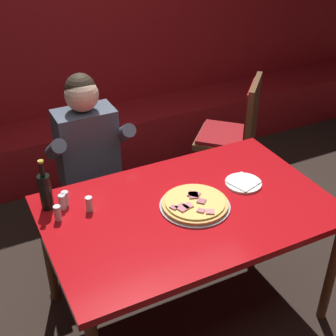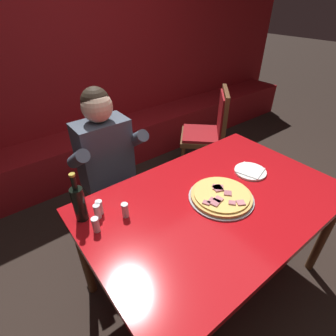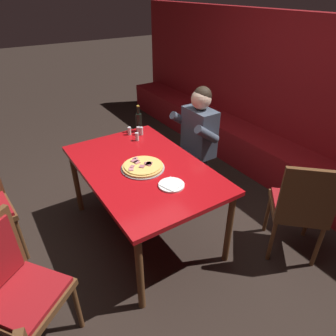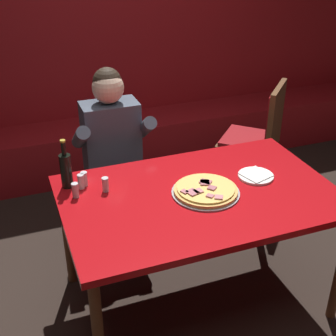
{
  "view_description": "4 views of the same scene",
  "coord_description": "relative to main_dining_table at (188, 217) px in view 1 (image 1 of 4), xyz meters",
  "views": [
    {
      "loc": [
        -1.0,
        -1.75,
        2.27
      ],
      "look_at": [
        -0.1,
        0.05,
        1.02
      ],
      "focal_mm": 50.0,
      "sensor_mm": 36.0,
      "label": 1
    },
    {
      "loc": [
        -0.93,
        -0.75,
        1.78
      ],
      "look_at": [
        -0.1,
        0.33,
        0.86
      ],
      "focal_mm": 28.0,
      "sensor_mm": 36.0,
      "label": 2
    },
    {
      "loc": [
        2.01,
        -1.04,
        2.14
      ],
      "look_at": [
        0.16,
        0.16,
        0.78
      ],
      "focal_mm": 32.0,
      "sensor_mm": 36.0,
      "label": 3
    },
    {
      "loc": [
        -0.94,
        -2.01,
        2.14
      ],
      "look_at": [
        -0.12,
        0.17,
        0.87
      ],
      "focal_mm": 50.0,
      "sensor_mm": 36.0,
      "label": 4
    }
  ],
  "objects": [
    {
      "name": "ground_plane",
      "position": [
        0.0,
        0.0,
        -0.7
      ],
      "size": [
        24.0,
        24.0,
        0.0
      ],
      "primitive_type": "plane",
      "color": "black"
    },
    {
      "name": "shaker_red_pepper_flakes",
      "position": [
        -0.58,
        0.31,
        0.11
      ],
      "size": [
        0.04,
        0.04,
        0.09
      ],
      "color": "silver",
      "rests_on": "main_dining_table"
    },
    {
      "name": "main_dining_table",
      "position": [
        0.0,
        0.0,
        0.0
      ],
      "size": [
        1.53,
        0.98,
        0.77
      ],
      "color": "brown",
      "rests_on": "ground_plane"
    },
    {
      "name": "beer_bottle",
      "position": [
        -0.67,
        0.33,
        0.18
      ],
      "size": [
        0.07,
        0.07,
        0.29
      ],
      "color": "black",
      "rests_on": "main_dining_table"
    },
    {
      "name": "shaker_oregano",
      "position": [
        -0.48,
        0.2,
        0.11
      ],
      "size": [
        0.04,
        0.04,
        0.09
      ],
      "color": "silver",
      "rests_on": "main_dining_table"
    },
    {
      "name": "booth_wall_panel",
      "position": [
        0.0,
        2.18,
        0.25
      ],
      "size": [
        6.8,
        0.16,
        1.9
      ],
      "primitive_type": "cube",
      "color": "maroon",
      "rests_on": "ground_plane"
    },
    {
      "name": "dining_chair_near_right",
      "position": [
        0.97,
        0.97,
        -0.13
      ],
      "size": [
        0.62,
        0.62,
        0.98
      ],
      "color": "brown",
      "rests_on": "ground_plane"
    },
    {
      "name": "shaker_black_pepper",
      "position": [
        -0.65,
        0.2,
        0.11
      ],
      "size": [
        0.04,
        0.04,
        0.09
      ],
      "color": "silver",
      "rests_on": "main_dining_table"
    },
    {
      "name": "booth_bench",
      "position": [
        0.0,
        1.86,
        -0.47
      ],
      "size": [
        6.46,
        0.48,
        0.46
      ],
      "primitive_type": "cube",
      "color": "maroon",
      "rests_on": "ground_plane"
    },
    {
      "name": "pizza",
      "position": [
        0.03,
        -0.01,
        0.09
      ],
      "size": [
        0.38,
        0.38,
        0.05
      ],
      "color": "#9E9EA3",
      "rests_on": "main_dining_table"
    },
    {
      "name": "plate_white_paper",
      "position": [
        0.38,
        0.05,
        0.08
      ],
      "size": [
        0.21,
        0.21,
        0.02
      ],
      "color": "white",
      "rests_on": "main_dining_table"
    },
    {
      "name": "shaker_parmesan",
      "position": [
        -0.6,
        0.29,
        0.11
      ],
      "size": [
        0.04,
        0.04,
        0.09
      ],
      "color": "silver",
      "rests_on": "main_dining_table"
    },
    {
      "name": "diner_seated_blue_shirt",
      "position": [
        -0.28,
        0.77,
        0.01
      ],
      "size": [
        0.53,
        0.53,
        1.27
      ],
      "color": "black",
      "rests_on": "ground_plane"
    }
  ]
}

